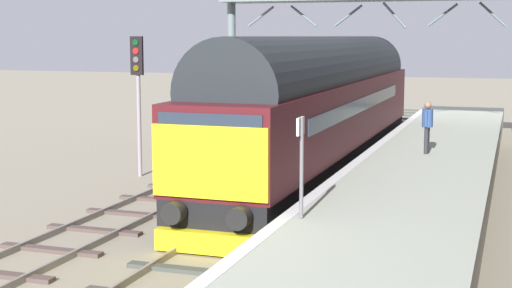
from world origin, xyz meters
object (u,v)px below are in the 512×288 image
Objects in this scene: diesel_locomotive at (322,102)px; waiting_passenger at (427,122)px; signal_post_near at (138,86)px; platform_number_sign at (301,152)px.

diesel_locomotive is 12.42× the size of waiting_passenger.
platform_number_sign is at bearing -45.72° from signal_post_near.
signal_post_near is 2.27× the size of platform_number_sign.
platform_number_sign is at bearing 177.53° from waiting_passenger.
signal_post_near is at bearing 134.28° from platform_number_sign.
diesel_locomotive is 9.86× the size of platform_number_sign.
diesel_locomotive is 6.17m from signal_post_near.
waiting_passenger is (1.46, 9.66, -0.38)m from platform_number_sign.
waiting_passenger is at bearing 9.84° from signal_post_near.
platform_number_sign reaches higher than waiting_passenger.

